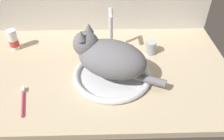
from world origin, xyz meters
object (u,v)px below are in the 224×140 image
at_px(cat, 107,57).
at_px(toothbrush, 23,101).
at_px(sink_basin, 112,75).
at_px(faucet, 111,35).
at_px(metal_jar, 151,47).
at_px(pill_bottle, 13,40).

bearing_deg(cat, toothbrush, -156.24).
bearing_deg(sink_basin, toothbrush, -158.66).
xyz_separation_m(faucet, metal_jar, (0.20, -0.04, -0.05)).
bearing_deg(sink_basin, faucet, 90.00).
xyz_separation_m(cat, pill_bottle, (-0.47, 0.23, -0.06)).
relative_size(metal_jar, toothbrush, 0.44).
relative_size(faucet, pill_bottle, 2.11).
distance_m(faucet, cat, 0.21).
distance_m(pill_bottle, metal_jar, 0.69).
bearing_deg(toothbrush, sink_basin, 21.34).
distance_m(faucet, pill_bottle, 0.50).
xyz_separation_m(pill_bottle, toothbrush, (0.14, -0.38, -0.04)).
xyz_separation_m(faucet, pill_bottle, (-0.49, 0.02, -0.04)).
bearing_deg(cat, sink_basin, -24.30).
bearing_deg(cat, pill_bottle, 154.27).
bearing_deg(metal_jar, pill_bottle, 175.08).
height_order(faucet, cat, same).
bearing_deg(metal_jar, cat, -142.12).
relative_size(cat, toothbrush, 2.57).
distance_m(faucet, metal_jar, 0.21).
xyz_separation_m(pill_bottle, metal_jar, (0.69, -0.06, -0.02)).
height_order(pill_bottle, metal_jar, pill_bottle).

